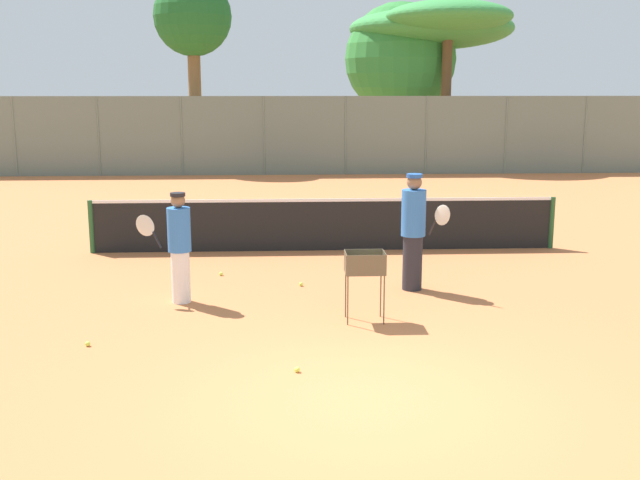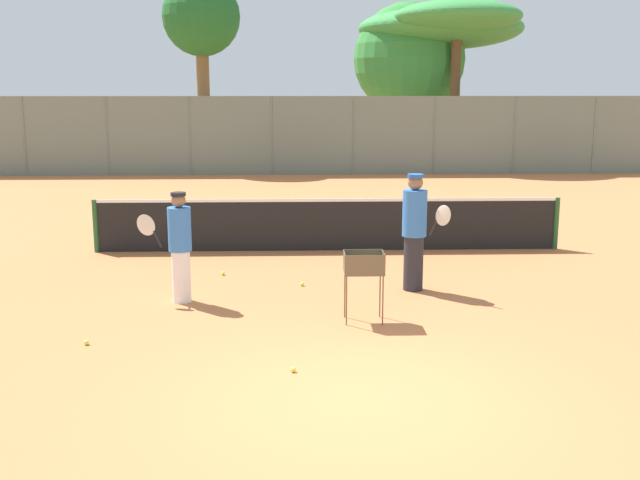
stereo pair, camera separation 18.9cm
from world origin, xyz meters
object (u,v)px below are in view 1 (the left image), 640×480
(player_red_cap, at_px, (179,246))
(ball_cart, at_px, (366,268))
(player_white_outfit, at_px, (414,230))
(tennis_net, at_px, (325,224))
(parked_car, at_px, (184,148))

(player_red_cap, height_order, ball_cart, player_red_cap)
(player_white_outfit, bearing_deg, tennis_net, 160.14)
(tennis_net, height_order, ball_cart, tennis_net)
(tennis_net, distance_m, player_red_cap, 4.41)
(tennis_net, height_order, player_red_cap, player_red_cap)
(tennis_net, distance_m, ball_cart, 4.76)
(tennis_net, xyz_separation_m, player_white_outfit, (1.27, -3.08, 0.44))
(player_white_outfit, bearing_deg, ball_cart, -72.35)
(player_white_outfit, bearing_deg, player_red_cap, -123.63)
(tennis_net, distance_m, parked_car, 19.05)
(player_red_cap, relative_size, ball_cart, 1.71)
(player_white_outfit, relative_size, player_red_cap, 1.12)
(player_white_outfit, distance_m, parked_car, 22.37)
(tennis_net, height_order, player_white_outfit, player_white_outfit)
(player_red_cap, height_order, parked_car, player_red_cap)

